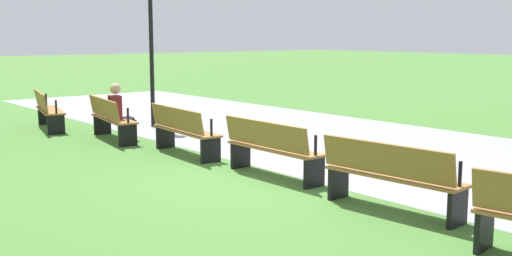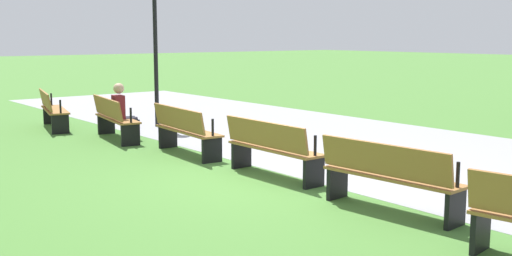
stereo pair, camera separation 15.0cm
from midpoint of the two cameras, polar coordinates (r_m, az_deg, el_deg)
name	(u,v)px [view 1 (the left image)]	position (r m, az deg, el deg)	size (l,w,h in m)	color
ground_plane	(275,177)	(9.61, 1.29, -4.52)	(120.00, 120.00, 0.00)	#477A33
path_paving	(404,152)	(11.90, 13.16, -2.18)	(28.51, 5.97, 0.01)	#939399
bench_0	(47,109)	(15.16, -18.95, 1.66)	(1.91, 0.90, 0.89)	#996633
bench_1	(111,118)	(13.21, -13.56, 0.93)	(1.90, 0.76, 0.89)	#996633
bench_2	(183,130)	(11.30, -7.12, -0.15)	(1.88, 0.62, 0.89)	#996633
bench_3	(271,147)	(9.47, 0.98, -1.77)	(1.85, 0.47, 0.89)	#996633
bench_4	(391,175)	(7.77, 11.75, -4.23)	(1.88, 0.62, 0.89)	#996633
person_seated	(120,110)	(13.07, -12.76, 1.59)	(0.38, 0.56, 1.20)	maroon
lamp_post	(151,18)	(14.88, -9.97, 9.96)	(0.32, 0.32, 3.65)	black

